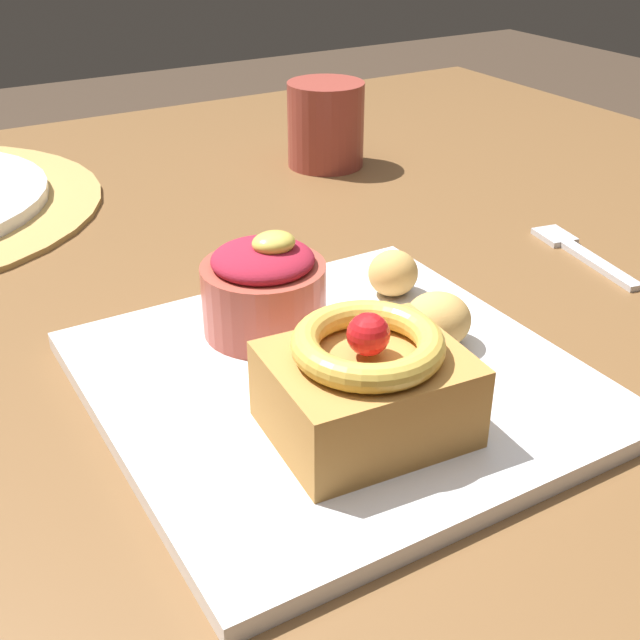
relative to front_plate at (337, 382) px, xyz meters
The scene contains 8 objects.
dining_table 0.21m from the front_plate, 81.44° to the left, with size 1.26×1.02×0.73m.
front_plate is the anchor object (origin of this frame).
cake_slice 0.07m from the front_plate, 105.97° to the right, with size 0.11×0.09×0.07m.
berry_ramekin 0.08m from the front_plate, 100.00° to the left, with size 0.08×0.08×0.07m.
fritter_front 0.08m from the front_plate, ahead, with size 0.04×0.04×0.04m, color tan.
fritter_middle 0.12m from the front_plate, 37.87° to the left, with size 0.04×0.03×0.03m, color tan.
fork 0.29m from the front_plate, 13.92° to the left, with size 0.04×0.13×0.00m.
coffee_mug 0.44m from the front_plate, 60.02° to the left, with size 0.08×0.08×0.09m, color #993D33.
Camera 1 is at (-0.25, -0.54, 1.01)m, focal length 45.72 mm.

